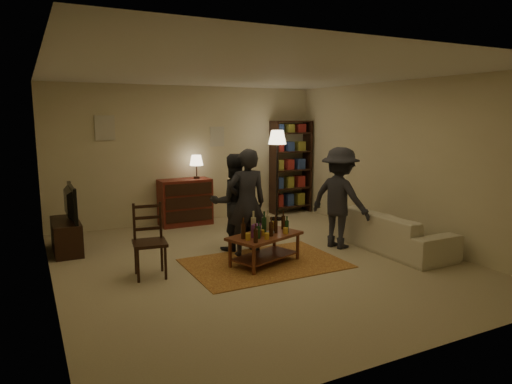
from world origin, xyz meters
TOP-DOWN VIEW (x-y plane):
  - floor at (0.00, 0.00)m, footprint 6.00×6.00m
  - room_shell at (-0.65, 2.98)m, footprint 6.00×6.00m
  - rug at (0.04, -0.14)m, footprint 2.20×1.50m
  - coffee_table at (0.04, -0.14)m, footprint 1.20×0.90m
  - dining_chair at (-1.55, 0.13)m, footprint 0.48×0.48m
  - tv_stand at (-2.44, 1.80)m, footprint 0.40×1.00m
  - dresser at (-0.19, 2.71)m, footprint 1.00×0.50m
  - bookshelf at (2.25, 2.78)m, footprint 0.90×0.34m
  - floor_lamp at (1.62, 2.28)m, footprint 0.36×0.36m
  - sofa at (2.20, -0.40)m, footprint 0.81×2.08m
  - person_left at (-0.00, 0.35)m, footprint 0.64×0.47m
  - person_right at (-0.06, 0.73)m, footprint 0.80×0.66m
  - person_by_sofa at (1.53, 0.08)m, footprint 0.91×1.19m

SIDE VIEW (x-z plane):
  - floor at x=0.00m, z-range 0.00..0.00m
  - rug at x=0.04m, z-range 0.00..0.01m
  - sofa at x=2.20m, z-range 0.00..0.61m
  - tv_stand at x=-2.44m, z-range -0.14..0.91m
  - coffee_table at x=0.04m, z-range 0.00..0.78m
  - dresser at x=-0.19m, z-range -0.20..1.16m
  - dining_chair at x=-1.55m, z-range 0.03..1.02m
  - person_right at x=-0.06m, z-range 0.00..1.53m
  - person_by_sofa at x=1.53m, z-range 0.00..1.63m
  - person_left at x=0.00m, z-range 0.00..1.64m
  - bookshelf at x=2.25m, z-range 0.03..2.04m
  - floor_lamp at x=1.62m, z-range 0.65..2.48m
  - room_shell at x=-0.65m, z-range -1.19..4.81m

